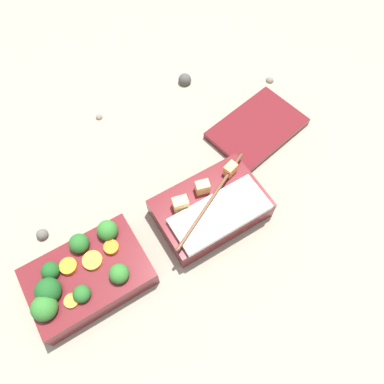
{
  "coord_description": "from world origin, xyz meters",
  "views": [
    {
      "loc": [
        -0.06,
        -0.24,
        0.66
      ],
      "look_at": [
        0.11,
        0.04,
        0.05
      ],
      "focal_mm": 35.0,
      "sensor_mm": 36.0,
      "label": 1
    }
  ],
  "objects": [
    {
      "name": "ground_plane",
      "position": [
        0.0,
        0.0,
        0.0
      ],
      "size": [
        3.0,
        3.0,
        0.0
      ],
      "primitive_type": "plane",
      "color": "gray"
    },
    {
      "name": "bento_tray_vegetable",
      "position": [
        -0.13,
        0.0,
        0.03
      ],
      "size": [
        0.2,
        0.13,
        0.08
      ],
      "color": "maroon",
      "rests_on": "ground_plane"
    },
    {
      "name": "bento_tray_rice",
      "position": [
        0.13,
        -0.0,
        0.03
      ],
      "size": [
        0.21,
        0.13,
        0.07
      ],
      "color": "maroon",
      "rests_on": "ground_plane"
    },
    {
      "name": "bento_lid",
      "position": [
        0.32,
        0.12,
        0.01
      ],
      "size": [
        0.22,
        0.17,
        0.02
      ],
      "primitive_type": "cube",
      "rotation": [
        0.0,
        0.0,
        0.19
      ],
      "color": "maroon",
      "rests_on": "ground_plane"
    },
    {
      "name": "pebble_0",
      "position": [
        -0.17,
        0.13,
        0.01
      ],
      "size": [
        0.02,
        0.02,
        0.02
      ],
      "primitive_type": "sphere",
      "color": "#595651",
      "rests_on": "ground_plane"
    },
    {
      "name": "pebble_1",
      "position": [
        0.26,
        0.32,
        0.01
      ],
      "size": [
        0.03,
        0.03,
        0.03
      ],
      "primitive_type": "sphere",
      "color": "#474442",
      "rests_on": "ground_plane"
    },
    {
      "name": "pebble_2",
      "position": [
        0.04,
        0.33,
        0.0
      ],
      "size": [
        0.02,
        0.02,
        0.02
      ],
      "primitive_type": "sphere",
      "color": "#7A6B5B",
      "rests_on": "ground_plane"
    },
    {
      "name": "pebble_3",
      "position": [
        0.44,
        0.22,
        0.0
      ],
      "size": [
        0.02,
        0.02,
        0.02
      ],
      "primitive_type": "sphere",
      "color": "#7A6B5B",
      "rests_on": "ground_plane"
    }
  ]
}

